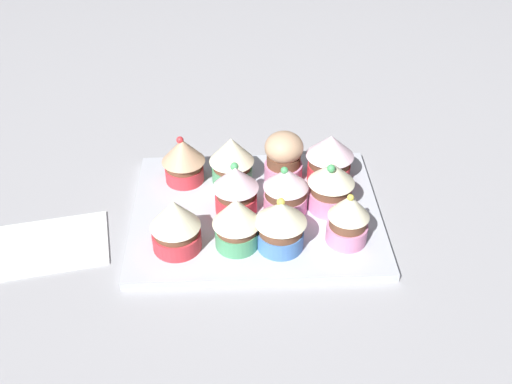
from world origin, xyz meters
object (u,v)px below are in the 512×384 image
cupcake_2 (281,224)px  cupcake_7 (183,159)px  cupcake_3 (348,218)px  napkin (53,244)px  cupcake_8 (232,159)px  cupcake_1 (236,221)px  cupcake_10 (330,157)px  baking_tray (256,213)px  cupcake_6 (331,186)px  cupcake_9 (284,157)px  cupcake_0 (175,224)px  cupcake_4 (236,186)px  cupcake_5 (286,189)px

cupcake_2 → cupcake_7: bearing=130.9°
cupcake_3 → napkin: cupcake_3 is taller
cupcake_2 → cupcake_8: size_ratio=1.03×
cupcake_1 → cupcake_10: size_ratio=0.99×
cupcake_3 → cupcake_8: 19.91cm
baking_tray → cupcake_6: bearing=-1.6°
cupcake_9 → cupcake_6: bearing=-51.1°
cupcake_8 → cupcake_9: 7.41cm
cupcake_2 → cupcake_10: bearing=60.2°
cupcake_0 → cupcake_10: (21.07, 13.62, 0.20)cm
cupcake_0 → cupcake_6: bearing=18.4°
cupcake_8 → cupcake_10: cupcake_10 is taller
cupcake_9 → cupcake_10: 6.56cm
cupcake_0 → napkin: bearing=172.5°
cupcake_10 → cupcake_4: bearing=-155.7°
cupcake_4 → cupcake_8: 6.52cm
cupcake_1 → cupcake_5: size_ratio=1.05×
cupcake_5 → cupcake_8: bearing=136.3°
cupcake_1 → cupcake_8: 13.97cm
cupcake_1 → cupcake_10: cupcake_10 is taller
baking_tray → cupcake_9: cupcake_9 is taller
cupcake_7 → cupcake_10: size_ratio=0.98×
cupcake_6 → cupcake_5: bearing=176.1°
cupcake_2 → napkin: size_ratio=0.52×
cupcake_0 → cupcake_5: cupcake_0 is taller
cupcake_10 → cupcake_1: bearing=-134.9°
cupcake_10 → baking_tray: bearing=-148.7°
baking_tray → cupcake_6: 10.98cm
cupcake_1 → cupcake_9: cupcake_9 is taller
cupcake_6 → napkin: 37.32cm
cupcake_0 → cupcake_3: (21.55, 0.30, -0.06)cm
cupcake_5 → cupcake_8: size_ratio=0.97×
cupcake_2 → napkin: cupcake_2 is taller
cupcake_7 → cupcake_9: (14.30, -0.44, 0.20)cm
cupcake_10 → cupcake_0: bearing=-147.1°
cupcake_1 → cupcake_3: bearing=1.1°
cupcake_7 → napkin: bearing=-143.8°
cupcake_0 → cupcake_3: size_ratio=0.97×
cupcake_1 → cupcake_2: size_ratio=1.00×
cupcake_0 → napkin: cupcake_0 is taller
cupcake_7 → cupcake_8: bearing=-2.9°
cupcake_4 → cupcake_9: 9.46cm
cupcake_9 → cupcake_10: (6.55, -0.31, 0.04)cm
baking_tray → cupcake_3: size_ratio=4.46×
cupcake_6 → napkin: (-36.74, -4.58, -4.72)cm
cupcake_5 → cupcake_9: 6.79cm
cupcake_0 → cupcake_8: cupcake_0 is taller
cupcake_2 → cupcake_8: bearing=112.2°
cupcake_5 → cupcake_10: (6.81, 6.46, 0.57)cm
baking_tray → cupcake_0: size_ratio=4.60×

